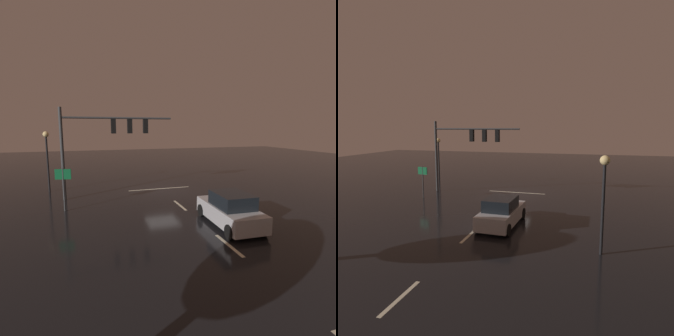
# 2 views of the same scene
# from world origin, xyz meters

# --- Properties ---
(ground_plane) EXTENTS (80.00, 80.00, 0.00)m
(ground_plane) POSITION_xyz_m (0.00, 0.00, 0.00)
(ground_plane) COLOR black
(traffic_signal_assembly) EXTENTS (7.69, 0.47, 6.21)m
(traffic_signal_assembly) POSITION_xyz_m (4.21, 0.38, 4.42)
(traffic_signal_assembly) COLOR #383A3D
(traffic_signal_assembly) RESTS_ON ground_plane
(lane_dash_far) EXTENTS (0.16, 2.20, 0.01)m
(lane_dash_far) POSITION_xyz_m (0.00, 4.00, 0.00)
(lane_dash_far) COLOR beige
(lane_dash_far) RESTS_ON ground_plane
(lane_dash_mid) EXTENTS (0.16, 2.20, 0.01)m
(lane_dash_mid) POSITION_xyz_m (0.00, 10.00, 0.00)
(lane_dash_mid) COLOR beige
(lane_dash_mid) RESTS_ON ground_plane
(stop_bar) EXTENTS (5.00, 0.16, 0.01)m
(stop_bar) POSITION_xyz_m (0.00, -0.80, 0.00)
(stop_bar) COLOR beige
(stop_bar) RESTS_ON ground_plane
(car_approaching) EXTENTS (2.03, 4.42, 1.70)m
(car_approaching) POSITION_xyz_m (-1.21, 7.99, 0.80)
(car_approaching) COLOR #B7B7BC
(car_approaching) RESTS_ON ground_plane
(street_lamp_right_kerb) EXTENTS (0.44, 0.44, 4.61)m
(street_lamp_right_kerb) POSITION_xyz_m (8.35, -2.40, 3.27)
(street_lamp_right_kerb) COLOR black
(street_lamp_right_kerb) RESTS_ON ground_plane
(route_sign) EXTENTS (0.90, 0.22, 2.56)m
(route_sign) POSITION_xyz_m (6.87, 3.06, 1.85)
(route_sign) COLOR #383A3D
(route_sign) RESTS_ON ground_plane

